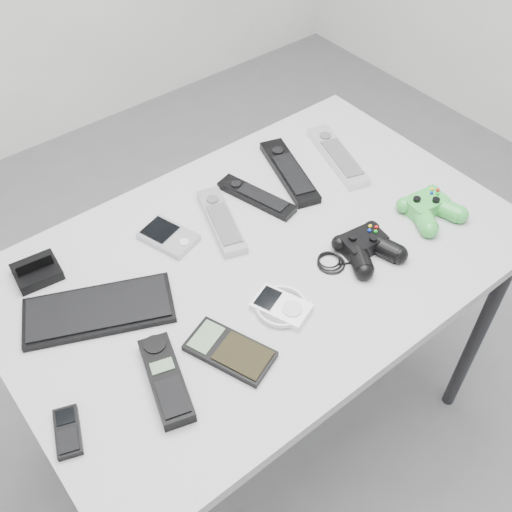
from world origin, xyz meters
TOP-DOWN VIEW (x-y plane):
  - floor at (0.00, 0.00)m, footprint 3.50×3.50m
  - desk at (-0.06, 0.01)m, footprint 1.12×0.72m
  - pda_keyboard at (-0.41, 0.09)m, footprint 0.31×0.23m
  - dock_bracket at (-0.46, 0.26)m, footprint 0.10×0.09m
  - pda at (-0.19, 0.18)m, footprint 0.11×0.14m
  - remote_silver_a at (-0.07, 0.14)m, footprint 0.12×0.22m
  - remote_black_a at (0.04, 0.16)m, footprint 0.10×0.20m
  - remote_black_b at (0.16, 0.18)m, footprint 0.13×0.25m
  - remote_silver_b at (0.29, 0.15)m, footprint 0.13×0.25m
  - mobile_phone at (-0.57, -0.11)m, footprint 0.07×0.10m
  - cordless_handset at (-0.39, -0.13)m, footprint 0.11×0.19m
  - calculator at (-0.26, -0.15)m, footprint 0.13×0.18m
  - mp3_player at (-0.12, -0.13)m, footprint 0.14×0.14m
  - controller_black at (0.12, -0.12)m, footprint 0.24×0.17m
  - controller_green at (0.32, -0.12)m, footprint 0.15×0.15m

SIDE VIEW (x-z plane):
  - floor at x=0.00m, z-range 0.00..0.00m
  - desk at x=-0.06m, z-range 0.31..1.06m
  - mobile_phone at x=-0.57m, z-range 0.75..0.76m
  - calculator at x=-0.26m, z-range 0.75..0.76m
  - pda_keyboard at x=-0.41m, z-range 0.75..0.77m
  - pda at x=-0.19m, z-range 0.75..0.77m
  - mp3_player at x=-0.12m, z-range 0.75..0.77m
  - remote_black_a at x=0.04m, z-range 0.75..0.77m
  - remote_silver_a at x=-0.07m, z-range 0.75..0.77m
  - remote_black_b at x=0.16m, z-range 0.75..0.77m
  - remote_silver_b at x=0.29m, z-range 0.75..0.77m
  - cordless_handset at x=-0.39m, z-range 0.75..0.78m
  - controller_green at x=0.32m, z-range 0.75..0.79m
  - controller_black at x=0.12m, z-range 0.75..0.79m
  - dock_bracket at x=-0.46m, z-range 0.75..0.80m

